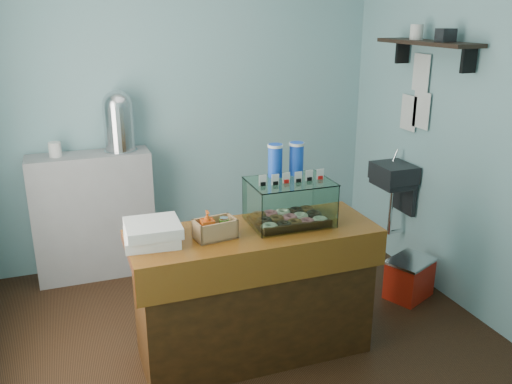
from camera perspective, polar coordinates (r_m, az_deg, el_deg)
name	(u,v)px	position (r m, az deg, el deg)	size (l,w,h in m)	color
ground	(242,331)	(4.10, -1.46, -14.46)	(3.50, 3.50, 0.00)	black
room_shell	(244,98)	(3.49, -1.32, 9.87)	(3.54, 3.04, 2.82)	#7DB1B6
counter	(254,292)	(3.65, -0.22, -10.49)	(1.60, 0.60, 0.90)	#46230D
back_shelf	(94,216)	(4.88, -16.68, -2.41)	(1.00, 0.32, 1.10)	gray
display_case	(288,198)	(3.56, 3.44, -0.63)	(0.54, 0.40, 0.51)	#351F0F
condiment_crate	(214,228)	(3.33, -4.46, -3.81)	(0.27, 0.18, 0.19)	#AB8155
pastry_boxes	(152,233)	(3.32, -10.88, -4.22)	(0.35, 0.35, 0.13)	silver
coffee_urn	(118,120)	(4.69, -14.29, 7.40)	(0.28, 0.28, 0.51)	silver
red_cooler	(409,278)	(4.63, 15.83, -8.70)	(0.46, 0.41, 0.33)	red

